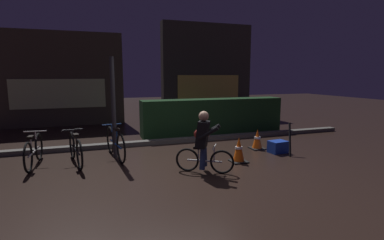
# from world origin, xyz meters

# --- Properties ---
(ground_plane) EXTENTS (40.00, 40.00, 0.00)m
(ground_plane) POSITION_xyz_m (0.00, 0.00, 0.00)
(ground_plane) COLOR black
(sidewalk_curb) EXTENTS (12.00, 0.24, 0.12)m
(sidewalk_curb) POSITION_xyz_m (0.00, 2.20, 0.06)
(sidewalk_curb) COLOR #56544F
(sidewalk_curb) RESTS_ON ground
(hedge_row) EXTENTS (4.80, 0.70, 1.17)m
(hedge_row) POSITION_xyz_m (1.80, 3.10, 0.58)
(hedge_row) COLOR #19381C
(hedge_row) RESTS_ON ground
(storefront_left) EXTENTS (4.77, 0.54, 3.58)m
(storefront_left) POSITION_xyz_m (-3.18, 6.50, 1.78)
(storefront_left) COLOR #42382D
(storefront_left) RESTS_ON ground
(storefront_right) EXTENTS (4.35, 0.54, 4.32)m
(storefront_right) POSITION_xyz_m (3.20, 7.20, 2.15)
(storefront_right) COLOR #383330
(storefront_right) RESTS_ON ground
(street_post) EXTENTS (0.10, 0.10, 2.36)m
(street_post) POSITION_xyz_m (-1.53, 1.20, 1.18)
(street_post) COLOR #2D2D33
(street_post) RESTS_ON ground
(parked_bike_leftmost) EXTENTS (0.46, 1.57, 0.72)m
(parked_bike_leftmost) POSITION_xyz_m (-3.23, 1.07, 0.33)
(parked_bike_leftmost) COLOR black
(parked_bike_leftmost) RESTS_ON ground
(parked_bike_left_mid) EXTENTS (0.47, 1.58, 0.74)m
(parked_bike_left_mid) POSITION_xyz_m (-2.39, 0.93, 0.34)
(parked_bike_left_mid) COLOR black
(parked_bike_left_mid) RESTS_ON ground
(parked_bike_center_left) EXTENTS (0.46, 1.67, 0.77)m
(parked_bike_center_left) POSITION_xyz_m (-1.53, 1.14, 0.35)
(parked_bike_center_left) COLOR black
(parked_bike_center_left) RESTS_ON ground
(traffic_cone_near) EXTENTS (0.36, 0.36, 0.58)m
(traffic_cone_near) POSITION_xyz_m (1.07, -0.10, 0.28)
(traffic_cone_near) COLOR black
(traffic_cone_near) RESTS_ON ground
(traffic_cone_far) EXTENTS (0.36, 0.36, 0.53)m
(traffic_cone_far) POSITION_xyz_m (2.10, 0.80, 0.25)
(traffic_cone_far) COLOR black
(traffic_cone_far) RESTS_ON ground
(blue_crate) EXTENTS (0.47, 0.37, 0.30)m
(blue_crate) POSITION_xyz_m (2.39, 0.30, 0.15)
(blue_crate) COLOR #193DB7
(blue_crate) RESTS_ON ground
(cyclist) EXTENTS (1.04, 0.70, 1.25)m
(cyclist) POSITION_xyz_m (0.07, -0.49, 0.63)
(cyclist) COLOR black
(cyclist) RESTS_ON ground
(closed_umbrella) EXTENTS (0.27, 0.41, 0.77)m
(closed_umbrella) POSITION_xyz_m (2.55, 0.05, 0.39)
(closed_umbrella) COLOR black
(closed_umbrella) RESTS_ON ground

